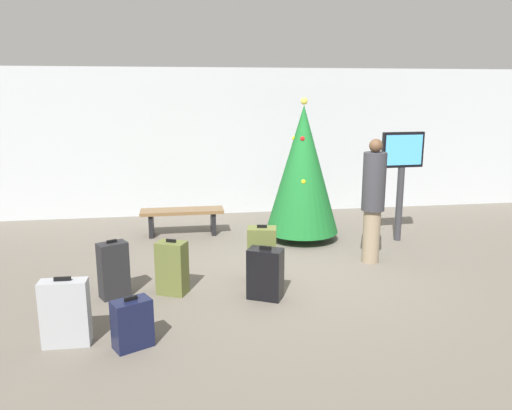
{
  "coord_description": "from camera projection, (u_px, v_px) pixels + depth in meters",
  "views": [
    {
      "loc": [
        -1.56,
        -6.77,
        2.59
      ],
      "look_at": [
        -0.4,
        0.62,
        0.9
      ],
      "focal_mm": 35.41,
      "sensor_mm": 36.0,
      "label": 1
    }
  ],
  "objects": [
    {
      "name": "waiting_bench",
      "position": [
        182.0,
        216.0,
        9.24
      ],
      "size": [
        1.5,
        0.44,
        0.48
      ],
      "color": "brown",
      "rests_on": "ground_plane"
    },
    {
      "name": "suitcase_1",
      "position": [
        114.0,
        270.0,
        6.44
      ],
      "size": [
        0.42,
        0.36,
        0.76
      ],
      "color": "#232326",
      "rests_on": "ground_plane"
    },
    {
      "name": "back_wall",
      "position": [
        250.0,
        142.0,
        10.82
      ],
      "size": [
        16.0,
        0.2,
        3.07
      ],
      "primitive_type": "cube",
      "color": "#B7BCC1",
      "rests_on": "ground_plane"
    },
    {
      "name": "suitcase_0",
      "position": [
        172.0,
        268.0,
        6.55
      ],
      "size": [
        0.44,
        0.38,
        0.74
      ],
      "color": "#59602D",
      "rests_on": "ground_plane"
    },
    {
      "name": "suitcase_3",
      "position": [
        65.0,
        313.0,
        5.21
      ],
      "size": [
        0.49,
        0.21,
        0.75
      ],
      "color": "#9EA0A5",
      "rests_on": "ground_plane"
    },
    {
      "name": "traveller_0",
      "position": [
        373.0,
        198.0,
        7.63
      ],
      "size": [
        0.47,
        0.47,
        1.91
      ],
      "color": "gray",
      "rests_on": "ground_plane"
    },
    {
      "name": "suitcase_5",
      "position": [
        265.0,
        274.0,
        6.4
      ],
      "size": [
        0.5,
        0.43,
        0.69
      ],
      "color": "black",
      "rests_on": "ground_plane"
    },
    {
      "name": "holiday_tree",
      "position": [
        303.0,
        169.0,
        8.77
      ],
      "size": [
        1.28,
        1.28,
        2.49
      ],
      "color": "#4C3319",
      "rests_on": "ground_plane"
    },
    {
      "name": "suitcase_2",
      "position": [
        132.0,
        324.0,
        5.18
      ],
      "size": [
        0.45,
        0.38,
        0.56
      ],
      "color": "#141938",
      "rests_on": "ground_plane"
    },
    {
      "name": "flight_info_kiosk",
      "position": [
        402.0,
        167.0,
        8.71
      ],
      "size": [
        0.75,
        0.14,
        1.91
      ],
      "color": "#333338",
      "rests_on": "ground_plane"
    },
    {
      "name": "suitcase_4",
      "position": [
        262.0,
        254.0,
        6.98
      ],
      "size": [
        0.44,
        0.35,
        0.81
      ],
      "color": "#59602D",
      "rests_on": "ground_plane"
    },
    {
      "name": "ground_plane",
      "position": [
        290.0,
        274.0,
        7.34
      ],
      "size": [
        16.0,
        16.0,
        0.0
      ],
      "primitive_type": "plane",
      "color": "#665E54"
    }
  ]
}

